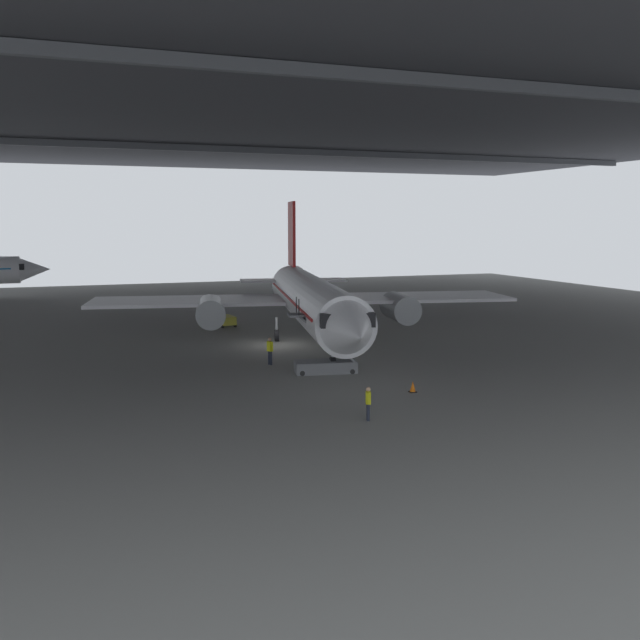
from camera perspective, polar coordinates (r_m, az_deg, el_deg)
ground_plane at (r=49.95m, az=-3.43°, el=-2.11°), size 110.00×110.00×0.00m
hangar_structure at (r=63.10m, az=-7.39°, el=16.26°), size 121.00×99.00×18.50m
airplane_main at (r=49.62m, az=-0.79°, el=1.68°), size 32.64×33.37×10.62m
boarding_stairs at (r=40.83m, az=0.37°, el=-3.38°), size 4.22×2.17×4.48m
crew_worker_near_nose at (r=31.16m, az=4.01°, el=-6.76°), size 0.33×0.52×1.55m
crew_worker_by_stairs at (r=43.08m, az=-4.17°, el=-2.43°), size 0.35×0.51×1.72m
traffic_cone_orange at (r=36.58m, az=7.70°, el=-5.50°), size 0.36×0.36×0.60m
baggage_tug at (r=59.42m, az=-7.82°, el=-0.01°), size 1.50×2.32×0.90m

